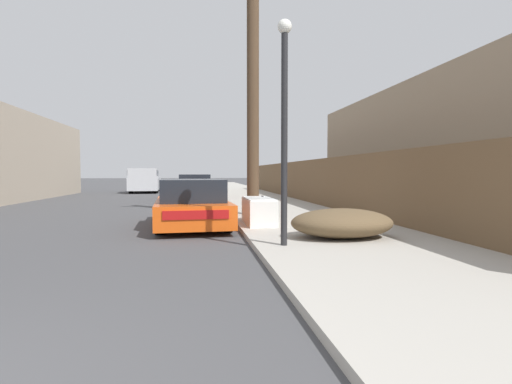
{
  "coord_description": "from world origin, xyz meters",
  "views": [
    {
      "loc": [
        2.15,
        -2.12,
        1.46
      ],
      "look_at": [
        4.17,
        11.49,
        0.8
      ],
      "focal_mm": 28.0,
      "sensor_mm": 36.0,
      "label": 1
    }
  ],
  "objects_px": {
    "discarded_fridge": "(259,211)",
    "car_parked_far": "(196,184)",
    "pickup_truck": "(145,180)",
    "parked_sports_car_red": "(192,205)",
    "street_lamp": "(284,114)",
    "car_parked_mid": "(195,188)",
    "utility_pole": "(253,91)",
    "brush_pile": "(342,223)"
  },
  "relations": [
    {
      "from": "parked_sports_car_red",
      "to": "utility_pole",
      "type": "relative_size",
      "value": 0.56
    },
    {
      "from": "car_parked_mid",
      "to": "car_parked_far",
      "type": "distance_m",
      "value": 9.05
    },
    {
      "from": "discarded_fridge",
      "to": "car_parked_far",
      "type": "relative_size",
      "value": 0.44
    },
    {
      "from": "car_parked_mid",
      "to": "pickup_truck",
      "type": "relative_size",
      "value": 0.7
    },
    {
      "from": "parked_sports_car_red",
      "to": "pickup_truck",
      "type": "relative_size",
      "value": 0.73
    },
    {
      "from": "parked_sports_car_red",
      "to": "brush_pile",
      "type": "relative_size",
      "value": 2.04
    },
    {
      "from": "discarded_fridge",
      "to": "car_parked_mid",
      "type": "xyz_separation_m",
      "value": [
        -1.7,
        11.46,
        0.18
      ]
    },
    {
      "from": "discarded_fridge",
      "to": "pickup_truck",
      "type": "bearing_deg",
      "value": 104.8
    },
    {
      "from": "discarded_fridge",
      "to": "car_parked_far",
      "type": "bearing_deg",
      "value": 94.39
    },
    {
      "from": "discarded_fridge",
      "to": "pickup_truck",
      "type": "height_order",
      "value": "pickup_truck"
    },
    {
      "from": "car_parked_mid",
      "to": "utility_pole",
      "type": "bearing_deg",
      "value": -77.58
    },
    {
      "from": "discarded_fridge",
      "to": "brush_pile",
      "type": "distance_m",
      "value": 2.82
    },
    {
      "from": "street_lamp",
      "to": "car_parked_far",
      "type": "bearing_deg",
      "value": 93.96
    },
    {
      "from": "parked_sports_car_red",
      "to": "street_lamp",
      "type": "xyz_separation_m",
      "value": [
        1.74,
        -3.67,
        1.96
      ]
    },
    {
      "from": "street_lamp",
      "to": "pickup_truck",
      "type": "bearing_deg",
      "value": 103.04
    },
    {
      "from": "car_parked_far",
      "to": "utility_pole",
      "type": "bearing_deg",
      "value": -84.63
    },
    {
      "from": "discarded_fridge",
      "to": "street_lamp",
      "type": "height_order",
      "value": "street_lamp"
    },
    {
      "from": "discarded_fridge",
      "to": "car_parked_far",
      "type": "height_order",
      "value": "car_parked_far"
    },
    {
      "from": "car_parked_far",
      "to": "utility_pole",
      "type": "xyz_separation_m",
      "value": [
        1.83,
        -18.18,
        3.44
      ]
    },
    {
      "from": "discarded_fridge",
      "to": "car_parked_mid",
      "type": "bearing_deg",
      "value": 98.19
    },
    {
      "from": "parked_sports_car_red",
      "to": "car_parked_mid",
      "type": "bearing_deg",
      "value": 86.21
    },
    {
      "from": "brush_pile",
      "to": "utility_pole",
      "type": "bearing_deg",
      "value": 103.95
    },
    {
      "from": "utility_pole",
      "to": "parked_sports_car_red",
      "type": "bearing_deg",
      "value": -136.64
    },
    {
      "from": "parked_sports_car_red",
      "to": "car_parked_far",
      "type": "xyz_separation_m",
      "value": [
        0.1,
        20.0,
        0.02
      ]
    },
    {
      "from": "street_lamp",
      "to": "discarded_fridge",
      "type": "bearing_deg",
      "value": 89.69
    },
    {
      "from": "car_parked_mid",
      "to": "pickup_truck",
      "type": "xyz_separation_m",
      "value": [
        -3.75,
        8.84,
        0.25
      ]
    },
    {
      "from": "car_parked_mid",
      "to": "discarded_fridge",
      "type": "bearing_deg",
      "value": -80.75
    },
    {
      "from": "discarded_fridge",
      "to": "utility_pole",
      "type": "distance_m",
      "value": 4.29
    },
    {
      "from": "brush_pile",
      "to": "street_lamp",
      "type": "bearing_deg",
      "value": -153.28
    },
    {
      "from": "car_parked_far",
      "to": "pickup_truck",
      "type": "height_order",
      "value": "pickup_truck"
    },
    {
      "from": "car_parked_mid",
      "to": "utility_pole",
      "type": "xyz_separation_m",
      "value": [
        1.87,
        -9.13,
        3.41
      ]
    },
    {
      "from": "pickup_truck",
      "to": "brush_pile",
      "type": "relative_size",
      "value": 2.77
    },
    {
      "from": "car_parked_far",
      "to": "pickup_truck",
      "type": "distance_m",
      "value": 3.81
    },
    {
      "from": "discarded_fridge",
      "to": "pickup_truck",
      "type": "xyz_separation_m",
      "value": [
        -5.45,
        20.3,
        0.44
      ]
    },
    {
      "from": "utility_pole",
      "to": "discarded_fridge",
      "type": "bearing_deg",
      "value": -94.27
    },
    {
      "from": "car_parked_far",
      "to": "discarded_fridge",
      "type": "bearing_deg",
      "value": -85.76
    },
    {
      "from": "car_parked_far",
      "to": "parked_sports_car_red",
      "type": "bearing_deg",
      "value": -90.66
    },
    {
      "from": "pickup_truck",
      "to": "street_lamp",
      "type": "relative_size",
      "value": 1.44
    },
    {
      "from": "utility_pole",
      "to": "brush_pile",
      "type": "height_order",
      "value": "utility_pole"
    },
    {
      "from": "utility_pole",
      "to": "brush_pile",
      "type": "relative_size",
      "value": 3.61
    },
    {
      "from": "discarded_fridge",
      "to": "parked_sports_car_red",
      "type": "height_order",
      "value": "parked_sports_car_red"
    },
    {
      "from": "car_parked_mid",
      "to": "pickup_truck",
      "type": "bearing_deg",
      "value": 113.85
    }
  ]
}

